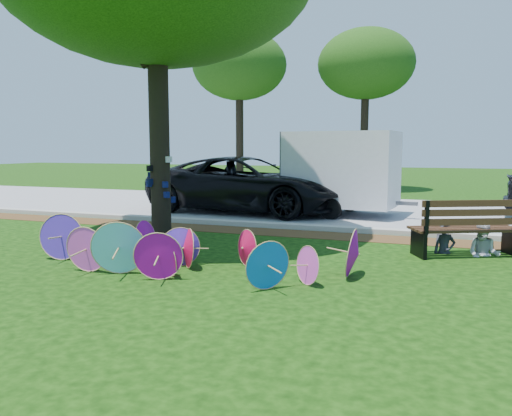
% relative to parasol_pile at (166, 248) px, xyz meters
% --- Properties ---
extents(ground, '(90.00, 90.00, 0.00)m').
position_rel_parasol_pile_xyz_m(ground, '(0.51, -0.39, -0.37)').
color(ground, black).
rests_on(ground, ground).
extents(mulch_strip, '(90.00, 1.00, 0.01)m').
position_rel_parasol_pile_xyz_m(mulch_strip, '(0.51, 4.11, -0.37)').
color(mulch_strip, '#472D16').
rests_on(mulch_strip, ground).
extents(curb, '(90.00, 0.30, 0.12)m').
position_rel_parasol_pile_xyz_m(curb, '(0.51, 4.81, -0.31)').
color(curb, '#B7B5AD').
rests_on(curb, ground).
extents(street, '(90.00, 8.00, 0.01)m').
position_rel_parasol_pile_xyz_m(street, '(0.51, 8.96, -0.37)').
color(street, gray).
rests_on(street, ground).
extents(parasol_pile, '(5.77, 2.17, 0.90)m').
position_rel_parasol_pile_xyz_m(parasol_pile, '(0.00, 0.00, 0.00)').
color(parasol_pile, '#B80A9B').
rests_on(parasol_pile, ground).
extents(black_van, '(6.42, 3.33, 1.73)m').
position_rel_parasol_pile_xyz_m(black_van, '(-1.37, 7.44, 0.49)').
color(black_van, black).
rests_on(black_van, ground).
extents(cargo_trailer, '(3.32, 2.31, 2.78)m').
position_rel_parasol_pile_xyz_m(cargo_trailer, '(1.55, 7.70, 1.02)').
color(cargo_trailer, silver).
rests_on(cargo_trailer, ground).
extents(park_bench, '(2.20, 1.56, 1.07)m').
position_rel_parasol_pile_xyz_m(park_bench, '(4.73, 2.94, 0.16)').
color(park_bench, black).
rests_on(park_bench, ground).
extents(person_left, '(0.50, 0.41, 1.17)m').
position_rel_parasol_pile_xyz_m(person_left, '(4.38, 2.99, 0.21)').
color(person_left, '#333745').
rests_on(person_left, ground).
extents(person_right, '(0.70, 0.61, 1.23)m').
position_rel_parasol_pile_xyz_m(person_right, '(5.08, 2.99, 0.24)').
color(person_right, silver).
rests_on(person_right, ground).
extents(bg_trees, '(21.62, 5.98, 7.40)m').
position_rel_parasol_pile_xyz_m(bg_trees, '(3.00, 15.61, 5.39)').
color(bg_trees, black).
rests_on(bg_trees, ground).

